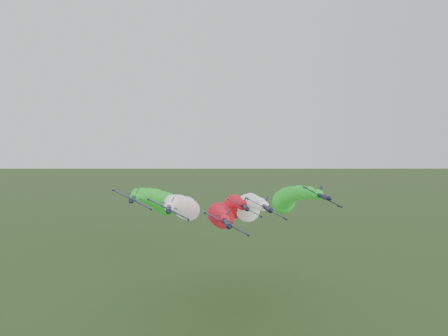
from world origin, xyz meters
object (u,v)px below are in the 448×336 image
Objects in this scene: jet_inner_left at (183,207)px; jet_trail at (235,206)px; jet_outer_right at (287,199)px; jet_inner_right at (248,207)px; jet_lead at (221,215)px; jet_outer_left at (159,200)px.

jet_trail is (17.57, 12.60, -1.62)m from jet_inner_left.
jet_outer_right is (33.87, 4.88, 1.43)m from jet_inner_left.
jet_inner_right reaches higher than jet_trail.
jet_lead is at bearing -106.78° from jet_trail.
jet_lead reaches higher than jet_trail.
jet_trail is at bearing 73.22° from jet_lead.
jet_trail is (-16.30, 7.72, -3.05)m from jet_outer_right.
jet_outer_right is (13.77, 5.32, 1.59)m from jet_inner_right.
jet_outer_right is at bearing 8.19° from jet_inner_left.
jet_inner_left is 1.00× the size of jet_trail.
jet_lead is 28.14m from jet_outer_right.
jet_lead is 0.99× the size of jet_inner_right.
jet_outer_right is (41.67, -3.23, 0.37)m from jet_outer_left.
jet_outer_left reaches higher than jet_lead.
jet_lead is at bearing -133.03° from jet_inner_right.
jet_lead is 0.99× the size of jet_outer_right.
jet_lead is at bearing -45.32° from jet_inner_left.
jet_outer_left is 41.80m from jet_outer_right.
jet_outer_right is (23.31, 15.55, 2.63)m from jet_lead.
jet_outer_left is 25.91m from jet_trail.
jet_inner_left is (-10.55, 10.67, 1.20)m from jet_lead.
jet_trail is at bearing 35.64° from jet_inner_left.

